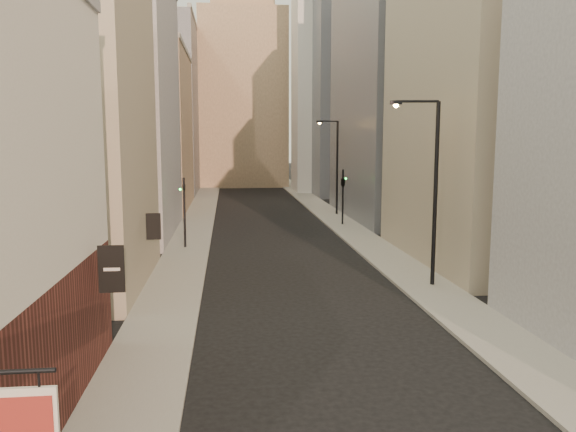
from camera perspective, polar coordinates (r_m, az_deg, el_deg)
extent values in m
cube|color=gray|center=(59.12, -8.83, 0.36)|extent=(3.00, 140.00, 0.15)
cube|color=gray|center=(59.92, 3.68, 0.53)|extent=(3.00, 140.00, 0.15)
cube|color=maroon|center=(7.75, -25.26, -18.20)|extent=(0.70, 0.10, 0.60)
cube|color=black|center=(18.39, -17.50, -5.16)|extent=(0.80, 0.08, 1.50)
cube|color=black|center=(28.13, -13.51, -1.04)|extent=(0.70, 0.08, 1.30)
cube|color=tan|center=(30.73, -22.11, 7.95)|extent=(8.00, 12.00, 16.00)
cube|color=gray|center=(46.40, -16.77, 10.41)|extent=(8.00, 16.00, 20.00)
cube|color=#907457|center=(64.13, -13.75, 8.35)|extent=(8.00, 18.00, 17.00)
cube|color=gray|center=(84.11, -12.01, 10.60)|extent=(8.00, 20.00, 24.00)
cube|color=tan|center=(37.12, 19.20, 11.05)|extent=(8.00, 16.00, 20.00)
cube|color=gray|center=(56.07, 10.39, 13.17)|extent=(8.00, 20.00, 26.00)
cube|color=gray|center=(86.17, 9.08, 19.32)|extent=(20.00, 22.00, 50.00)
cube|color=#907457|center=(95.82, -4.61, 11.57)|extent=(14.00, 14.00, 28.00)
cube|color=silver|center=(83.24, 3.47, 14.24)|extent=(8.00, 8.00, 34.00)
cylinder|color=black|center=(29.50, 14.74, 1.96)|extent=(0.21, 0.21, 9.49)
cylinder|color=black|center=(29.20, 13.01, 11.28)|extent=(2.11, 0.41, 0.13)
cube|color=black|center=(29.01, 10.92, 11.26)|extent=(0.61, 0.31, 0.19)
sphere|color=gold|center=(29.00, 10.92, 10.99)|extent=(0.25, 0.25, 0.25)
cylinder|color=black|center=(56.59, 5.01, 4.80)|extent=(0.21, 0.21, 9.40)
cylinder|color=black|center=(55.98, 4.16, 9.59)|extent=(1.99, 0.89, 0.13)
cube|color=black|center=(55.44, 3.23, 9.56)|extent=(0.62, 0.43, 0.19)
sphere|color=gold|center=(55.43, 3.23, 9.42)|extent=(0.25, 0.25, 0.25)
cylinder|color=black|center=(39.57, -10.48, 0.23)|extent=(0.16, 0.16, 5.00)
imported|color=black|center=(39.39, -10.54, 2.68)|extent=(0.57, 0.57, 1.30)
sphere|color=#19E533|center=(39.41, -10.90, 2.68)|extent=(0.16, 0.16, 0.16)
cylinder|color=black|center=(49.80, 5.59, 1.85)|extent=(0.16, 0.16, 5.00)
imported|color=black|center=(49.65, 5.61, 3.80)|extent=(0.76, 0.76, 1.43)
sphere|color=#19E533|center=(49.70, 5.89, 3.80)|extent=(0.16, 0.16, 0.16)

